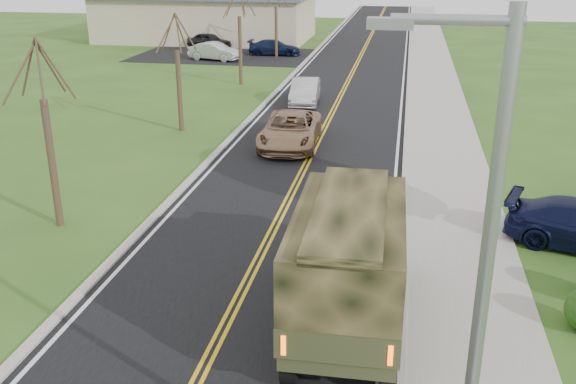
# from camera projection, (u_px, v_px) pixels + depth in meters

# --- Properties ---
(road) EXTENTS (8.00, 120.00, 0.01)m
(road) POSITION_uv_depth(u_px,v_px,m) (353.00, 72.00, 47.54)
(road) COLOR black
(road) RESTS_ON ground
(curb_right) EXTENTS (0.30, 120.00, 0.12)m
(curb_right) POSITION_uv_depth(u_px,v_px,m) (410.00, 73.00, 46.82)
(curb_right) COLOR #9E998E
(curb_right) RESTS_ON ground
(sidewalk_right) EXTENTS (3.20, 120.00, 0.10)m
(sidewalk_right) POSITION_uv_depth(u_px,v_px,m) (434.00, 74.00, 46.53)
(sidewalk_right) COLOR #9E998E
(sidewalk_right) RESTS_ON ground
(curb_left) EXTENTS (0.30, 120.00, 0.10)m
(curb_left) POSITION_uv_depth(u_px,v_px,m) (298.00, 69.00, 48.23)
(curb_left) COLOR #9E998E
(curb_left) RESTS_ON ground
(street_light) EXTENTS (1.65, 0.22, 8.00)m
(street_light) POSITION_uv_depth(u_px,v_px,m) (473.00, 302.00, 7.90)
(street_light) COLOR gray
(street_light) RESTS_ON ground
(bare_tree_a) EXTENTS (1.93, 2.26, 6.08)m
(bare_tree_a) POSITION_uv_depth(u_px,v_px,m) (50.00, 148.00, 20.21)
(bare_tree_a) COLOR #38281C
(bare_tree_a) RESTS_ON ground
(bare_tree_b) EXTENTS (1.83, 2.14, 5.73)m
(bare_tree_b) POSITION_uv_depth(u_px,v_px,m) (179.00, 81.00, 31.30)
(bare_tree_b) COLOR #38281C
(bare_tree_b) RESTS_ON ground
(bare_tree_c) EXTENTS (2.04, 2.39, 6.42)m
(bare_tree_c) POSITION_uv_depth(u_px,v_px,m) (240.00, 42.00, 42.23)
(bare_tree_c) COLOR #38281C
(bare_tree_c) RESTS_ON ground
(bare_tree_d) EXTENTS (1.88, 2.20, 5.91)m
(bare_tree_d) POSITION_uv_depth(u_px,v_px,m) (276.00, 26.00, 53.35)
(bare_tree_d) COLOR #38281C
(bare_tree_d) RESTS_ON ground
(commercial_building) EXTENTS (25.50, 21.50, 5.65)m
(commercial_building) POSITION_uv_depth(u_px,v_px,m) (208.00, 12.00, 63.99)
(commercial_building) COLOR tan
(commercial_building) RESTS_ON ground
(military_truck) EXTENTS (2.48, 6.81, 3.37)m
(military_truck) POSITION_uv_depth(u_px,v_px,m) (350.00, 254.00, 14.77)
(military_truck) COLOR black
(military_truck) RESTS_ON ground
(suv_champagne) EXTENTS (2.78, 5.60, 1.52)m
(suv_champagne) POSITION_uv_depth(u_px,v_px,m) (290.00, 130.00, 29.37)
(suv_champagne) COLOR #9F7959
(suv_champagne) RESTS_ON ground
(sedan_silver) EXTENTS (1.85, 4.49, 1.45)m
(sedan_silver) POSITION_uv_depth(u_px,v_px,m) (305.00, 92.00, 37.49)
(sedan_silver) COLOR silver
(sedan_silver) RESTS_ON ground
(lot_car_dark) EXTENTS (4.46, 2.80, 1.41)m
(lot_car_dark) POSITION_uv_depth(u_px,v_px,m) (209.00, 41.00, 58.54)
(lot_car_dark) COLOR black
(lot_car_dark) RESTS_ON ground
(lot_car_silver) EXTENTS (4.59, 2.52, 1.44)m
(lot_car_silver) POSITION_uv_depth(u_px,v_px,m) (215.00, 51.00, 52.31)
(lot_car_silver) COLOR silver
(lot_car_silver) RESTS_ON ground
(lot_car_navy) EXTENTS (4.51, 1.97, 1.29)m
(lot_car_navy) POSITION_uv_depth(u_px,v_px,m) (274.00, 48.00, 54.86)
(lot_car_navy) COLOR #0E1835
(lot_car_navy) RESTS_ON ground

